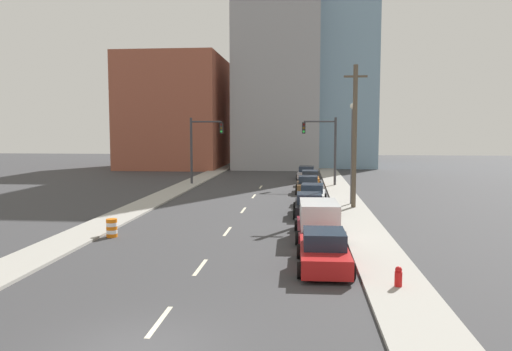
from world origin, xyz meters
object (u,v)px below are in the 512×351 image
object	(u,v)px
street_lamp	(352,146)
sedan_brown	(308,185)
traffic_signal_right	(326,143)
sedan_orange	(310,179)
sedan_silver	(306,173)
box_truck_maroon	(319,221)
utility_pole_right_mid	(355,136)
traffic_barrel	(112,228)
sedan_red	(324,251)
traffic_signal_left	(200,143)
fire_hydrant	(398,278)
sedan_black	(309,205)
sedan_white	(312,195)

from	to	relation	value
street_lamp	sedan_brown	world-z (taller)	street_lamp
traffic_signal_right	sedan_orange	distance (m)	3.95
street_lamp	sedan_silver	world-z (taller)	street_lamp
box_truck_maroon	sedan_brown	distance (m)	18.61
traffic_signal_right	box_truck_maroon	world-z (taller)	traffic_signal_right
box_truck_maroon	sedan_brown	bearing A→B (deg)	89.56
utility_pole_right_mid	sedan_silver	distance (m)	21.98
traffic_signal_right	sedan_brown	distance (m)	6.76
traffic_barrel	sedan_brown	xyz separation A→B (m)	(10.25, 19.26, 0.20)
sedan_red	traffic_signal_left	bearing A→B (deg)	109.87
traffic_signal_left	box_truck_maroon	size ratio (longest dim) A/B	1.23
traffic_barrel	street_lamp	bearing A→B (deg)	42.43
traffic_barrel	sedan_red	distance (m)	11.73
sedan_silver	fire_hydrant	bearing A→B (deg)	-82.72
sedan_silver	sedan_orange	bearing A→B (deg)	-84.31
fire_hydrant	sedan_black	xyz separation A→B (m)	(-2.92, 14.82, 0.25)
sedan_silver	traffic_barrel	bearing A→B (deg)	-104.80
fire_hydrant	sedan_red	distance (m)	3.53
traffic_signal_right	traffic_barrel	xyz separation A→B (m)	(-12.06, -24.70, -3.79)
sedan_orange	traffic_signal_left	bearing A→B (deg)	-177.81
sedan_orange	sedan_white	bearing A→B (deg)	-90.31
fire_hydrant	sedan_orange	distance (m)	32.67
street_lamp	fire_hydrant	xyz separation A→B (m)	(-0.23, -19.58, -3.96)
traffic_signal_left	sedan_black	xyz separation A→B (m)	(10.77, -17.24, -3.59)
fire_hydrant	box_truck_maroon	bearing A→B (deg)	107.31
sedan_red	sedan_brown	world-z (taller)	sedan_red
sedan_orange	sedan_silver	bearing A→B (deg)	92.28
traffic_signal_right	sedan_red	xyz separation A→B (m)	(-1.37, -29.53, -3.57)
fire_hydrant	sedan_brown	xyz separation A→B (m)	(-2.89, 26.62, 0.26)
sedan_brown	sedan_silver	xyz separation A→B (m)	(-0.07, 12.52, -0.02)
traffic_signal_right	traffic_barrel	bearing A→B (deg)	-116.03
sedan_black	sedan_red	bearing A→B (deg)	-88.69
traffic_signal_right	sedan_white	bearing A→B (deg)	-97.40
fire_hydrant	sedan_red	xyz separation A→B (m)	(-2.45, 2.53, 0.28)
box_truck_maroon	sedan_white	size ratio (longest dim) A/B	1.20
utility_pole_right_mid	sedan_brown	bearing A→B (deg)	109.48
street_lamp	sedan_silver	xyz separation A→B (m)	(-3.20, 19.56, -3.71)
sedan_white	sedan_orange	xyz separation A→B (m)	(-0.03, 12.37, 0.00)
fire_hydrant	sedan_red	world-z (taller)	sedan_red
fire_hydrant	street_lamp	bearing A→B (deg)	89.32
sedan_brown	sedan_silver	world-z (taller)	sedan_brown
sedan_black	sedan_brown	distance (m)	11.80
sedan_red	box_truck_maroon	distance (m)	5.50
sedan_red	sedan_white	world-z (taller)	sedan_red
box_truck_maroon	fire_hydrant	bearing A→B (deg)	-74.35
traffic_signal_right	utility_pole_right_mid	distance (m)	14.28
box_truck_maroon	sedan_white	xyz separation A→B (m)	(-0.12, 12.17, -0.24)
street_lamp	box_truck_maroon	xyz separation A→B (m)	(-2.73, -11.56, -3.46)
utility_pole_right_mid	traffic_barrel	world-z (taller)	utility_pole_right_mid
traffic_signal_right	fire_hydrant	distance (m)	32.30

